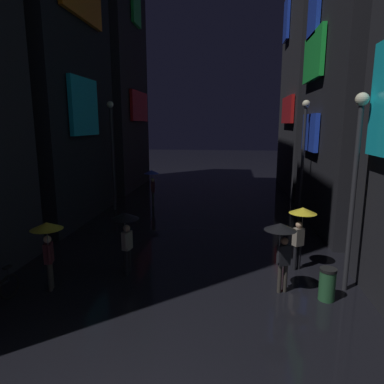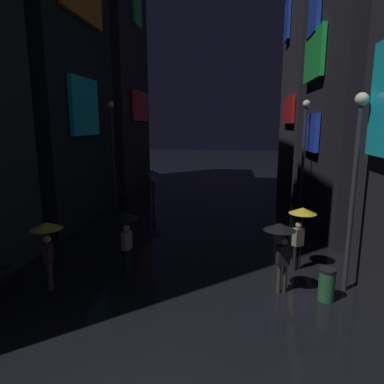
{
  "view_description": "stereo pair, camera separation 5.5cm",
  "coord_description": "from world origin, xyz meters",
  "px_view_note": "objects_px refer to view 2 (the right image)",
  "views": [
    {
      "loc": [
        1.58,
        -3.89,
        4.84
      ],
      "look_at": [
        0.0,
        9.8,
        2.07
      ],
      "focal_mm": 32.0,
      "sensor_mm": 36.0,
      "label": 1
    },
    {
      "loc": [
        1.63,
        -3.89,
        4.84
      ],
      "look_at": [
        0.0,
        9.8,
        2.07
      ],
      "focal_mm": 32.0,
      "sensor_mm": 36.0,
      "label": 2
    }
  ],
  "objects_px": {
    "pedestrian_midstreet_centre_black": "(125,226)",
    "streetlamp_left_far": "(112,144)",
    "trash_bin": "(327,284)",
    "pedestrian_far_right_blue": "(152,178)",
    "streetlamp_right_far": "(304,148)",
    "pedestrian_midstreet_left_yellow": "(47,237)",
    "pedestrian_foreground_left_yellow": "(301,221)",
    "pedestrian_near_crossing_black": "(281,238)",
    "streetlamp_right_near": "(355,172)"
  },
  "relations": [
    {
      "from": "pedestrian_foreground_left_yellow",
      "to": "pedestrian_midstreet_centre_black",
      "type": "bearing_deg",
      "value": -167.7
    },
    {
      "from": "pedestrian_midstreet_left_yellow",
      "to": "streetlamp_right_near",
      "type": "height_order",
      "value": "streetlamp_right_near"
    },
    {
      "from": "streetlamp_right_near",
      "to": "streetlamp_left_far",
      "type": "xyz_separation_m",
      "value": [
        -10.0,
        8.56,
        0.2
      ]
    },
    {
      "from": "pedestrian_far_right_blue",
      "to": "streetlamp_right_near",
      "type": "height_order",
      "value": "streetlamp_right_near"
    },
    {
      "from": "pedestrian_near_crossing_black",
      "to": "pedestrian_midstreet_left_yellow",
      "type": "bearing_deg",
      "value": -174.35
    },
    {
      "from": "pedestrian_near_crossing_black",
      "to": "streetlamp_left_far",
      "type": "bearing_deg",
      "value": 131.75
    },
    {
      "from": "streetlamp_left_far",
      "to": "trash_bin",
      "type": "xyz_separation_m",
      "value": [
        9.3,
        -9.24,
        -3.26
      ]
    },
    {
      "from": "pedestrian_midstreet_left_yellow",
      "to": "streetlamp_left_far",
      "type": "distance_m",
      "value": 9.97
    },
    {
      "from": "pedestrian_midstreet_centre_black",
      "to": "streetlamp_right_far",
      "type": "relative_size",
      "value": 0.36
    },
    {
      "from": "pedestrian_far_right_blue",
      "to": "trash_bin",
      "type": "bearing_deg",
      "value": -54.9
    },
    {
      "from": "pedestrian_midstreet_left_yellow",
      "to": "pedestrian_midstreet_centre_black",
      "type": "distance_m",
      "value": 2.28
    },
    {
      "from": "pedestrian_foreground_left_yellow",
      "to": "streetlamp_right_near",
      "type": "bearing_deg",
      "value": -52.86
    },
    {
      "from": "pedestrian_midstreet_centre_black",
      "to": "streetlamp_left_far",
      "type": "relative_size",
      "value": 0.35
    },
    {
      "from": "pedestrian_midstreet_centre_black",
      "to": "pedestrian_foreground_left_yellow",
      "type": "relative_size",
      "value": 1.0
    },
    {
      "from": "streetlamp_right_near",
      "to": "streetlamp_left_far",
      "type": "bearing_deg",
      "value": 139.45
    },
    {
      "from": "pedestrian_far_right_blue",
      "to": "streetlamp_right_near",
      "type": "distance_m",
      "value": 12.88
    },
    {
      "from": "pedestrian_foreground_left_yellow",
      "to": "streetlamp_right_near",
      "type": "distance_m",
      "value": 2.56
    },
    {
      "from": "pedestrian_near_crossing_black",
      "to": "streetlamp_right_near",
      "type": "distance_m",
      "value": 2.74
    },
    {
      "from": "streetlamp_left_far",
      "to": "trash_bin",
      "type": "bearing_deg",
      "value": -44.81
    },
    {
      "from": "pedestrian_midstreet_left_yellow",
      "to": "streetlamp_right_near",
      "type": "distance_m",
      "value": 8.84
    },
    {
      "from": "pedestrian_midstreet_left_yellow",
      "to": "pedestrian_midstreet_centre_black",
      "type": "xyz_separation_m",
      "value": [
        1.89,
        1.28,
        0.0
      ]
    },
    {
      "from": "pedestrian_near_crossing_black",
      "to": "pedestrian_foreground_left_yellow",
      "type": "distance_m",
      "value": 2.06
    },
    {
      "from": "pedestrian_far_right_blue",
      "to": "pedestrian_midstreet_left_yellow",
      "type": "height_order",
      "value": "same"
    },
    {
      "from": "pedestrian_foreground_left_yellow",
      "to": "streetlamp_right_far",
      "type": "relative_size",
      "value": 0.36
    },
    {
      "from": "pedestrian_near_crossing_black",
      "to": "streetlamp_right_near",
      "type": "bearing_deg",
      "value": 12.56
    },
    {
      "from": "pedestrian_far_right_blue",
      "to": "streetlamp_right_far",
      "type": "xyz_separation_m",
      "value": [
        8.1,
        -2.71,
        2.0
      ]
    },
    {
      "from": "streetlamp_right_near",
      "to": "trash_bin",
      "type": "bearing_deg",
      "value": -135.75
    },
    {
      "from": "pedestrian_far_right_blue",
      "to": "pedestrian_midstreet_left_yellow",
      "type": "xyz_separation_m",
      "value": [
        -0.48,
        -10.93,
        0.0
      ]
    },
    {
      "from": "streetlamp_right_far",
      "to": "trash_bin",
      "type": "distance_m",
      "value": 8.47
    },
    {
      "from": "pedestrian_midstreet_left_yellow",
      "to": "streetlamp_right_near",
      "type": "xyz_separation_m",
      "value": [
        8.58,
        1.09,
        1.85
      ]
    },
    {
      "from": "pedestrian_near_crossing_black",
      "to": "pedestrian_midstreet_left_yellow",
      "type": "xyz_separation_m",
      "value": [
        -6.61,
        -0.65,
        0.0
      ]
    },
    {
      "from": "pedestrian_near_crossing_black",
      "to": "streetlamp_right_far",
      "type": "bearing_deg",
      "value": 75.4
    },
    {
      "from": "pedestrian_midstreet_left_yellow",
      "to": "pedestrian_midstreet_centre_black",
      "type": "relative_size",
      "value": 1.0
    },
    {
      "from": "pedestrian_near_crossing_black",
      "to": "streetlamp_right_far",
      "type": "xyz_separation_m",
      "value": [
        1.97,
        7.57,
        2.0
      ]
    },
    {
      "from": "pedestrian_near_crossing_black",
      "to": "pedestrian_foreground_left_yellow",
      "type": "height_order",
      "value": "same"
    },
    {
      "from": "pedestrian_foreground_left_yellow",
      "to": "pedestrian_midstreet_left_yellow",
      "type": "bearing_deg",
      "value": -161.54
    },
    {
      "from": "pedestrian_far_right_blue",
      "to": "streetlamp_left_far",
      "type": "xyz_separation_m",
      "value": [
        -1.9,
        -1.28,
        2.06
      ]
    },
    {
      "from": "pedestrian_near_crossing_black",
      "to": "pedestrian_foreground_left_yellow",
      "type": "xyz_separation_m",
      "value": [
        0.9,
        1.85,
        0.0
      ]
    },
    {
      "from": "pedestrian_midstreet_centre_black",
      "to": "pedestrian_foreground_left_yellow",
      "type": "bearing_deg",
      "value": 12.3
    },
    {
      "from": "pedestrian_midstreet_left_yellow",
      "to": "pedestrian_foreground_left_yellow",
      "type": "xyz_separation_m",
      "value": [
        7.51,
        2.51,
        0.0
      ]
    },
    {
      "from": "trash_bin",
      "to": "streetlamp_right_near",
      "type": "bearing_deg",
      "value": 44.25
    },
    {
      "from": "pedestrian_midstreet_left_yellow",
      "to": "pedestrian_near_crossing_black",
      "type": "bearing_deg",
      "value": 5.65
    },
    {
      "from": "pedestrian_near_crossing_black",
      "to": "pedestrian_far_right_blue",
      "type": "bearing_deg",
      "value": 120.78
    },
    {
      "from": "pedestrian_far_right_blue",
      "to": "pedestrian_near_crossing_black",
      "type": "bearing_deg",
      "value": -59.22
    },
    {
      "from": "pedestrian_near_crossing_black",
      "to": "trash_bin",
      "type": "distance_m",
      "value": 1.77
    },
    {
      "from": "streetlamp_right_far",
      "to": "pedestrian_near_crossing_black",
      "type": "bearing_deg",
      "value": -104.6
    },
    {
      "from": "pedestrian_midstreet_centre_black",
      "to": "streetlamp_left_far",
      "type": "xyz_separation_m",
      "value": [
        -3.31,
        8.37,
        2.06
      ]
    },
    {
      "from": "pedestrian_near_crossing_black",
      "to": "pedestrian_midstreet_left_yellow",
      "type": "relative_size",
      "value": 1.0
    },
    {
      "from": "pedestrian_near_crossing_black",
      "to": "trash_bin",
      "type": "relative_size",
      "value": 2.28
    },
    {
      "from": "pedestrian_far_right_blue",
      "to": "streetlamp_right_far",
      "type": "bearing_deg",
      "value": -18.49
    }
  ]
}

